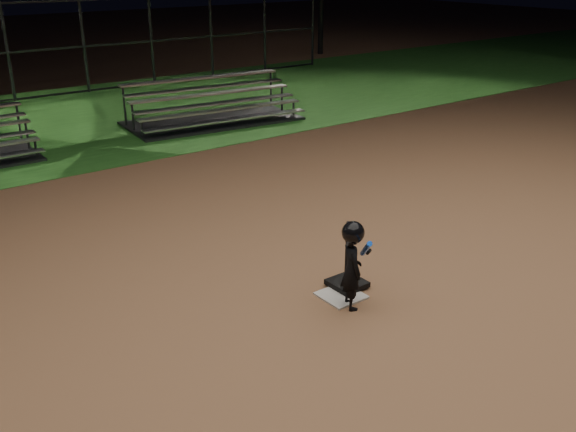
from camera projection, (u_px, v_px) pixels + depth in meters
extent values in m
plane|color=#936442|center=(341.00, 296.00, 7.22)|extent=(80.00, 80.00, 0.00)
cube|color=#255E1E|center=(52.00, 123.00, 14.65)|extent=(60.00, 8.00, 0.01)
cube|color=beige|center=(341.00, 295.00, 7.22)|extent=(0.45, 0.45, 0.02)
cube|color=black|center=(347.00, 283.00, 7.40)|extent=(0.38, 0.38, 0.06)
cylinder|color=black|center=(348.00, 252.00, 7.25)|extent=(0.07, 0.07, 0.73)
imported|color=black|center=(352.00, 270.00, 6.84)|extent=(0.32, 0.38, 0.90)
sphere|color=black|center=(353.00, 232.00, 6.68)|extent=(0.24, 0.24, 0.24)
cylinder|color=blue|center=(366.00, 249.00, 6.65)|extent=(0.34, 0.44, 0.38)
cylinder|color=black|center=(369.00, 252.00, 6.88)|extent=(0.14, 0.17, 0.14)
cube|color=#B5B5BA|center=(222.00, 110.00, 14.19)|extent=(3.87, 0.60, 0.04)
cube|color=#B5B5BA|center=(228.00, 120.00, 14.05)|extent=(3.87, 0.60, 0.03)
cube|color=#B5B5BA|center=(211.00, 94.00, 14.51)|extent=(3.87, 0.60, 0.04)
cube|color=#B5B5BA|center=(217.00, 103.00, 14.36)|extent=(3.87, 0.60, 0.03)
cube|color=#B5B5BA|center=(201.00, 78.00, 14.83)|extent=(3.87, 0.60, 0.04)
cube|color=#B5B5BA|center=(206.00, 87.00, 14.68)|extent=(3.87, 0.60, 0.03)
cube|color=#38383D|center=(213.00, 121.00, 14.75)|extent=(4.03, 2.24, 0.06)
cube|color=#38383D|center=(15.00, 99.00, 16.86)|extent=(20.00, 0.05, 0.05)
cube|color=#38383D|center=(8.00, 53.00, 16.41)|extent=(20.00, 0.05, 0.05)
cube|color=#38383D|center=(0.00, 3.00, 15.95)|extent=(20.00, 0.05, 0.05)
cylinder|color=#38383D|center=(8.00, 53.00, 16.41)|extent=(0.08, 0.08, 2.50)
cylinder|color=#38383D|center=(182.00, 39.00, 19.17)|extent=(0.08, 0.08, 2.50)
cylinder|color=#38383D|center=(313.00, 28.00, 21.94)|extent=(0.08, 0.08, 2.50)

